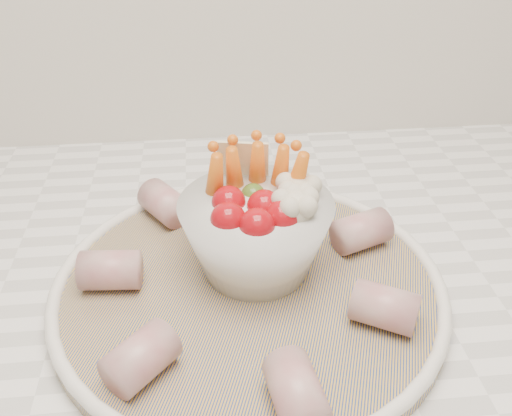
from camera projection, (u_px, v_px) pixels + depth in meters
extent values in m
cube|color=white|center=(246.00, 292.00, 0.55)|extent=(2.04, 0.62, 0.04)
cylinder|color=navy|center=(249.00, 289.00, 0.52)|extent=(0.45, 0.45, 0.01)
torus|color=white|center=(249.00, 283.00, 0.51)|extent=(0.35, 0.35, 0.01)
sphere|color=#A20A11|center=(228.00, 219.00, 0.47)|extent=(0.03, 0.03, 0.03)
sphere|color=#A20A11|center=(257.00, 226.00, 0.46)|extent=(0.03, 0.03, 0.03)
sphere|color=#A20A11|center=(282.00, 217.00, 0.47)|extent=(0.03, 0.03, 0.03)
sphere|color=#A20A11|center=(229.00, 203.00, 0.49)|extent=(0.03, 0.03, 0.03)
sphere|color=#A20A11|center=(264.00, 207.00, 0.49)|extent=(0.03, 0.03, 0.03)
sphere|color=#A20A11|center=(288.00, 203.00, 0.49)|extent=(0.03, 0.03, 0.03)
sphere|color=#416521|center=(253.00, 195.00, 0.51)|extent=(0.02, 0.02, 0.02)
cone|color=orange|center=(234.00, 176.00, 0.51)|extent=(0.03, 0.04, 0.07)
cone|color=orange|center=(257.00, 172.00, 0.52)|extent=(0.02, 0.04, 0.07)
cone|color=orange|center=(280.00, 175.00, 0.51)|extent=(0.02, 0.04, 0.07)
cone|color=orange|center=(215.00, 184.00, 0.50)|extent=(0.03, 0.04, 0.07)
cone|color=orange|center=(296.00, 183.00, 0.50)|extent=(0.03, 0.04, 0.07)
sphere|color=beige|center=(298.00, 195.00, 0.50)|extent=(0.03, 0.03, 0.03)
sphere|color=beige|center=(296.00, 210.00, 0.48)|extent=(0.03, 0.03, 0.03)
cube|color=beige|center=(243.00, 165.00, 0.52)|extent=(0.05, 0.02, 0.05)
cylinder|color=#A44B53|center=(361.00, 231.00, 0.55)|extent=(0.06, 0.05, 0.04)
cylinder|color=#A44B53|center=(274.00, 192.00, 0.61)|extent=(0.05, 0.06, 0.04)
cylinder|color=#A44B53|center=(165.00, 203.00, 0.59)|extent=(0.06, 0.06, 0.04)
cylinder|color=#A44B53|center=(110.00, 270.00, 0.50)|extent=(0.05, 0.04, 0.04)
cylinder|color=#A44B53|center=(141.00, 358.00, 0.42)|extent=(0.06, 0.06, 0.04)
cylinder|color=#A44B53|center=(296.00, 391.00, 0.39)|extent=(0.04, 0.06, 0.04)
cylinder|color=#A44B53|center=(385.00, 307.00, 0.46)|extent=(0.06, 0.06, 0.04)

